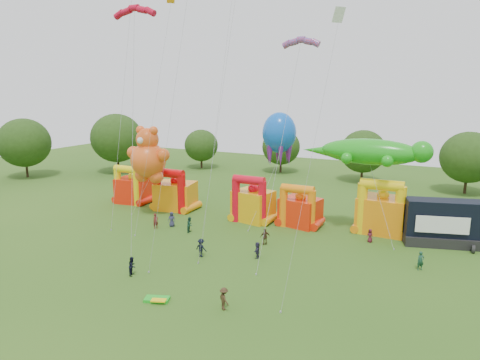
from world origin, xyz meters
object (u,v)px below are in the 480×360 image
at_px(bouncy_castle_0, 132,188).
at_px(octopus_kite, 275,151).
at_px(spectator_0, 172,219).
at_px(bouncy_castle_2, 252,203).
at_px(gecko_kite, 375,178).
at_px(teddy_bear_kite, 147,161).
at_px(spectator_4, 265,237).
at_px(stage_trailer, 442,223).

bearing_deg(bouncy_castle_0, octopus_kite, 7.65).
height_order(bouncy_castle_0, spectator_0, bouncy_castle_0).
bearing_deg(spectator_0, octopus_kite, 23.85).
bearing_deg(bouncy_castle_2, gecko_kite, 1.81).
xyz_separation_m(teddy_bear_kite, spectator_0, (5.40, -2.57, -6.68)).
bearing_deg(bouncy_castle_2, spectator_4, -56.53).
bearing_deg(bouncy_castle_2, octopus_kite, 61.91).
relative_size(bouncy_castle_0, octopus_kite, 0.42).
xyz_separation_m(gecko_kite, spectator_4, (-10.15, -7.94, -6.07)).
height_order(stage_trailer, gecko_kite, gecko_kite).
relative_size(bouncy_castle_0, spectator_0, 3.10).
relative_size(gecko_kite, spectator_4, 7.84).
bearing_deg(teddy_bear_kite, gecko_kite, 9.11).
xyz_separation_m(bouncy_castle_2, teddy_bear_kite, (-13.45, -4.10, 5.26)).
xyz_separation_m(gecko_kite, spectator_0, (-23.14, -7.15, -6.06)).
distance_m(bouncy_castle_0, spectator_0, 13.98).
bearing_deg(spectator_0, teddy_bear_kite, 132.95).
distance_m(bouncy_castle_2, stage_trailer, 22.44).
relative_size(stage_trailer, gecko_kite, 0.57).
height_order(bouncy_castle_2, gecko_kite, gecko_kite).
relative_size(bouncy_castle_2, gecko_kite, 0.42).
height_order(bouncy_castle_2, spectator_0, bouncy_castle_2).
distance_m(teddy_bear_kite, spectator_0, 8.96).
distance_m(gecko_kite, octopus_kite, 13.75).
distance_m(octopus_kite, spectator_4, 13.72).
height_order(octopus_kite, spectator_4, octopus_kite).
bearing_deg(teddy_bear_kite, octopus_kite, 25.91).
bearing_deg(spectator_0, bouncy_castle_2, 18.06).
bearing_deg(octopus_kite, spectator_0, -134.57).
relative_size(stage_trailer, teddy_bear_kite, 0.68).
xyz_separation_m(gecko_kite, octopus_kite, (-13.33, 2.81, 1.84)).
bearing_deg(bouncy_castle_0, stage_trailer, 1.19).
bearing_deg(stage_trailer, teddy_bear_kite, -171.53).
bearing_deg(stage_trailer, spectator_4, -153.54).
distance_m(bouncy_castle_2, spectator_4, 9.06).
height_order(stage_trailer, spectator_4, stage_trailer).
relative_size(teddy_bear_kite, octopus_kite, 0.88).
relative_size(stage_trailer, spectator_4, 4.46).
bearing_deg(gecko_kite, octopus_kite, 168.10).
distance_m(bouncy_castle_0, stage_trailer, 42.49).
xyz_separation_m(teddy_bear_kite, gecko_kite, (28.54, 4.58, -0.62)).
bearing_deg(teddy_bear_kite, stage_trailer, 8.47).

